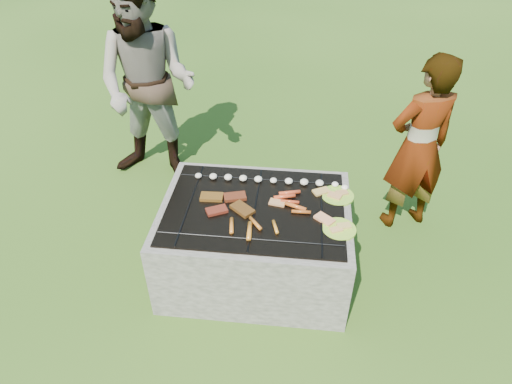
# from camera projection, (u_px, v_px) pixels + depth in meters

# --- Properties ---
(lawn) EXTENTS (60.00, 60.00, 0.00)m
(lawn) POSITION_uv_depth(u_px,v_px,m) (255.00, 269.00, 3.47)
(lawn) COLOR #224912
(lawn) RESTS_ON ground
(fire_pit) EXTENTS (1.30, 1.00, 0.62)m
(fire_pit) POSITION_uv_depth(u_px,v_px,m) (255.00, 242.00, 3.30)
(fire_pit) COLOR gray
(fire_pit) RESTS_ON ground
(mushrooms) EXTENTS (1.12, 0.08, 0.04)m
(mushrooms) POSITION_uv_depth(u_px,v_px,m) (271.00, 180.00, 3.31)
(mushrooms) COLOR beige
(mushrooms) RESTS_ON fire_pit
(pork_slabs) EXTENTS (0.40, 0.29, 0.02)m
(pork_slabs) POSITION_uv_depth(u_px,v_px,m) (227.00, 203.00, 3.12)
(pork_slabs) COLOR #995E1B
(pork_slabs) RESTS_ON fire_pit
(sausages) EXTENTS (0.53, 0.54, 0.03)m
(sausages) POSITION_uv_depth(u_px,v_px,m) (275.00, 212.00, 3.04)
(sausages) COLOR #D84723
(sausages) RESTS_ON fire_pit
(bread_on_grate) EXTENTS (0.45, 0.43, 0.02)m
(bread_on_grate) POSITION_uv_depth(u_px,v_px,m) (311.00, 206.00, 3.10)
(bread_on_grate) COLOR tan
(bread_on_grate) RESTS_ON fire_pit
(plate_far) EXTENTS (0.23, 0.23, 0.03)m
(plate_far) POSITION_uv_depth(u_px,v_px,m) (337.00, 195.00, 3.20)
(plate_far) COLOR #E6F23A
(plate_far) RESTS_ON fire_pit
(plate_near) EXTENTS (0.22, 0.22, 0.03)m
(plate_near) POSITION_uv_depth(u_px,v_px,m) (339.00, 229.00, 2.92)
(plate_near) COLOR #C2E837
(plate_near) RESTS_ON fire_pit
(cook) EXTENTS (0.63, 0.52, 1.47)m
(cook) POSITION_uv_depth(u_px,v_px,m) (419.00, 147.00, 3.48)
(cook) COLOR gray
(cook) RESTS_ON ground
(bystander) EXTENTS (0.98, 0.81, 1.84)m
(bystander) POSITION_uv_depth(u_px,v_px,m) (148.00, 85.00, 3.92)
(bystander) COLOR gray
(bystander) RESTS_ON ground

